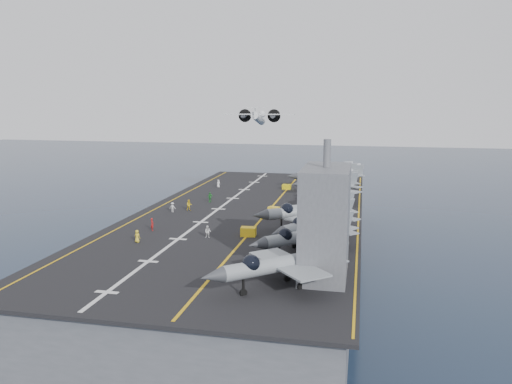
% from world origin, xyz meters
% --- Properties ---
extents(ground, '(500.00, 500.00, 0.00)m').
position_xyz_m(ground, '(0.00, 0.00, 0.00)').
color(ground, '#142135').
rests_on(ground, ground).
extents(hull, '(36.00, 90.00, 10.00)m').
position_xyz_m(hull, '(0.00, 0.00, 5.00)').
color(hull, '#56595E').
rests_on(hull, ground).
extents(flight_deck, '(38.00, 92.00, 0.40)m').
position_xyz_m(flight_deck, '(0.00, 0.00, 10.20)').
color(flight_deck, black).
rests_on(flight_deck, hull).
extents(foul_line, '(0.35, 90.00, 0.02)m').
position_xyz_m(foul_line, '(3.00, 0.00, 10.42)').
color(foul_line, gold).
rests_on(foul_line, flight_deck).
extents(landing_centerline, '(0.50, 90.00, 0.02)m').
position_xyz_m(landing_centerline, '(-6.00, 0.00, 10.42)').
color(landing_centerline, silver).
rests_on(landing_centerline, flight_deck).
extents(deck_edge_port, '(0.25, 90.00, 0.02)m').
position_xyz_m(deck_edge_port, '(-17.00, 0.00, 10.42)').
color(deck_edge_port, gold).
rests_on(deck_edge_port, flight_deck).
extents(deck_edge_stbd, '(0.25, 90.00, 0.02)m').
position_xyz_m(deck_edge_stbd, '(18.50, 0.00, 10.42)').
color(deck_edge_stbd, gold).
rests_on(deck_edge_stbd, flight_deck).
extents(island_superstructure, '(5.00, 10.00, 15.00)m').
position_xyz_m(island_superstructure, '(15.00, -30.00, 17.90)').
color(island_superstructure, '#56595E').
rests_on(island_superstructure, flight_deck).
extents(fighter_jet_0, '(18.59, 18.05, 5.41)m').
position_xyz_m(fighter_jet_0, '(10.92, -35.03, 13.11)').
color(fighter_jet_0, gray).
rests_on(fighter_jet_0, flight_deck).
extents(fighter_jet_1, '(17.57, 17.35, 5.15)m').
position_xyz_m(fighter_jet_1, '(12.30, -23.24, 12.97)').
color(fighter_jet_1, gray).
rests_on(fighter_jet_1, flight_deck).
extents(fighter_jet_2, '(17.31, 18.61, 5.38)m').
position_xyz_m(fighter_jet_2, '(12.86, -17.23, 13.09)').
color(fighter_jet_2, '#999FA9').
rests_on(fighter_jet_2, flight_deck).
extents(fighter_jet_3, '(19.05, 17.13, 5.51)m').
position_xyz_m(fighter_jet_3, '(11.16, -10.17, 13.16)').
color(fighter_jet_3, gray).
rests_on(fighter_jet_3, flight_deck).
extents(fighter_jet_5, '(17.13, 18.64, 5.39)m').
position_xyz_m(fighter_jet_5, '(13.20, 9.76, 13.09)').
color(fighter_jet_5, '#9BA2AB').
rests_on(fighter_jet_5, flight_deck).
extents(fighter_jet_6, '(16.60, 14.32, 4.85)m').
position_xyz_m(fighter_jet_6, '(12.12, 18.84, 12.83)').
color(fighter_jet_6, '#96A0A7').
rests_on(fighter_jet_6, flight_deck).
extents(fighter_jet_7, '(18.12, 14.91, 5.41)m').
position_xyz_m(fighter_jet_7, '(10.94, 27.41, 13.10)').
color(fighter_jet_7, '#9399A2').
rests_on(fighter_jet_7, flight_deck).
extents(fighter_jet_8, '(15.17, 12.14, 4.60)m').
position_xyz_m(fighter_jet_8, '(13.37, 31.57, 12.70)').
color(fighter_jet_8, '#8D959B').
rests_on(fighter_jet_8, flight_deck).
extents(tow_cart_a, '(2.22, 1.52, 1.28)m').
position_xyz_m(tow_cart_a, '(3.22, -16.31, 11.04)').
color(tow_cart_a, yellow).
rests_on(tow_cart_a, flight_deck).
extents(tow_cart_b, '(2.08, 1.66, 1.09)m').
position_xyz_m(tow_cart_b, '(4.19, -1.10, 10.95)').
color(tow_cart_b, yellow).
rests_on(tow_cart_b, flight_deck).
extents(tow_cart_c, '(1.88, 1.31, 1.07)m').
position_xyz_m(tow_cart_c, '(2.87, 22.45, 10.94)').
color(tow_cart_c, yellow).
rests_on(tow_cart_c, flight_deck).
extents(crew_0, '(1.18, 0.93, 1.74)m').
position_xyz_m(crew_0, '(-10.85, -22.66, 11.27)').
color(crew_0, yellow).
rests_on(crew_0, flight_deck).
extents(crew_1, '(1.32, 1.37, 1.91)m').
position_xyz_m(crew_1, '(-11.42, -16.35, 11.35)').
color(crew_1, '#B21919').
rests_on(crew_1, flight_deck).
extents(crew_2, '(1.39, 1.23, 1.94)m').
position_xyz_m(crew_2, '(-10.68, -2.20, 11.37)').
color(crew_2, yellow).
rests_on(crew_2, flight_deck).
extents(crew_3, '(1.03, 0.69, 1.70)m').
position_xyz_m(crew_3, '(-13.08, -3.93, 11.25)').
color(crew_3, silver).
rests_on(crew_3, flight_deck).
extents(crew_4, '(1.34, 1.37, 1.92)m').
position_xyz_m(crew_4, '(-9.25, 5.55, 11.36)').
color(crew_4, '#268C33').
rests_on(crew_4, flight_deck).
extents(crew_5, '(1.11, 1.22, 1.69)m').
position_xyz_m(crew_5, '(-12.38, 21.88, 11.24)').
color(crew_5, white).
rests_on(crew_5, flight_deck).
extents(crew_7, '(1.06, 0.71, 1.77)m').
position_xyz_m(crew_7, '(-2.14, -18.46, 11.28)').
color(crew_7, white).
rests_on(crew_7, flight_deck).
extents(transport_plane, '(21.30, 15.06, 4.88)m').
position_xyz_m(transport_plane, '(-10.46, 56.00, 24.35)').
color(transport_plane, silver).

